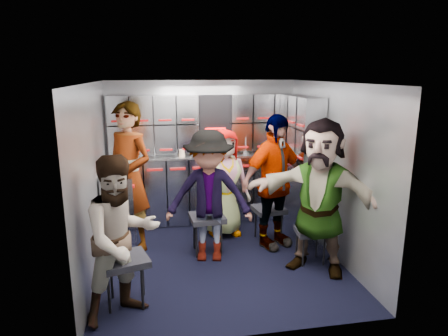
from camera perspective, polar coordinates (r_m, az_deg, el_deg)
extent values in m
plane|color=black|center=(5.00, -0.69, -12.73)|extent=(3.00, 3.00, 0.00)
cube|color=#999EA7|center=(6.08, -3.07, 2.49)|extent=(2.80, 0.04, 2.10)
cube|color=#999EA7|center=(4.62, -18.12, -1.73)|extent=(0.04, 3.00, 2.10)
cube|color=#999EA7|center=(5.05, 15.15, -0.26)|extent=(0.04, 3.00, 2.10)
cube|color=silver|center=(4.49, -0.76, 12.09)|extent=(2.80, 3.00, 0.02)
cube|color=#A7ADB8|center=(6.01, -2.75, -3.09)|extent=(2.68, 0.38, 0.99)
cube|color=#A7ADB8|center=(5.29, -14.63, -5.88)|extent=(0.38, 0.76, 0.99)
cube|color=#B2B4B9|center=(5.88, -2.81, 1.77)|extent=(2.68, 0.42, 0.03)
cube|color=#A7ADB8|center=(5.86, -2.94, 6.44)|extent=(2.68, 0.28, 0.82)
cube|color=#A7ADB8|center=(5.54, 10.94, 5.80)|extent=(0.28, 1.00, 0.82)
cube|color=#A7ADB8|center=(5.67, 10.86, -4.31)|extent=(0.28, 1.20, 1.00)
cube|color=#A20F10|center=(5.72, -2.53, 0.04)|extent=(2.60, 0.02, 0.03)
cube|color=black|center=(4.02, -13.96, -12.72)|extent=(0.51, 0.49, 0.07)
cylinder|color=black|center=(4.04, -16.13, -16.66)|extent=(0.03, 0.03, 0.44)
cylinder|color=black|center=(4.01, -11.59, -16.57)|extent=(0.03, 0.03, 0.44)
cylinder|color=black|center=(4.26, -15.79, -14.90)|extent=(0.03, 0.03, 0.44)
cylinder|color=black|center=(4.24, -11.53, -14.80)|extent=(0.03, 0.03, 0.44)
cube|color=black|center=(4.98, -2.42, -7.11)|extent=(0.44, 0.42, 0.07)
cylinder|color=black|center=(4.93, -3.96, -10.35)|extent=(0.03, 0.03, 0.44)
cylinder|color=black|center=(4.97, -0.41, -10.12)|extent=(0.03, 0.03, 0.44)
cylinder|color=black|center=(5.17, -4.29, -9.19)|extent=(0.03, 0.03, 0.44)
cylinder|color=black|center=(5.21, -0.91, -8.98)|extent=(0.03, 0.03, 0.44)
cube|color=black|center=(5.70, -0.33, -4.46)|extent=(0.46, 0.45, 0.06)
cylinder|color=black|center=(5.64, -1.62, -7.23)|extent=(0.03, 0.03, 0.43)
cylinder|color=black|center=(5.69, 1.40, -7.04)|extent=(0.03, 0.03, 0.43)
cylinder|color=black|center=(5.88, -2.01, -6.35)|extent=(0.03, 0.03, 0.43)
cylinder|color=black|center=(5.92, 0.90, -6.18)|extent=(0.03, 0.03, 0.43)
cube|color=black|center=(5.38, 6.41, -5.89)|extent=(0.44, 0.42, 0.06)
cylinder|color=black|center=(5.31, 5.22, -8.73)|extent=(0.02, 0.02, 0.41)
cylinder|color=black|center=(5.39, 8.20, -8.47)|extent=(0.02, 0.02, 0.41)
cylinder|color=black|center=(5.53, 4.54, -7.79)|extent=(0.02, 0.02, 0.41)
cylinder|color=black|center=(5.61, 7.41, -7.56)|extent=(0.02, 0.02, 0.41)
cube|color=black|center=(4.86, 12.32, -8.86)|extent=(0.39, 0.37, 0.06)
cylinder|color=black|center=(4.81, 11.26, -11.72)|extent=(0.02, 0.02, 0.37)
cylinder|color=black|center=(4.90, 14.11, -11.36)|extent=(0.02, 0.02, 0.37)
cylinder|color=black|center=(4.99, 10.33, -10.68)|extent=(0.02, 0.02, 0.37)
cylinder|color=black|center=(5.08, 13.09, -10.37)|extent=(0.02, 0.02, 0.37)
imported|color=black|center=(5.08, -13.41, -1.37)|extent=(0.81, 0.79, 1.88)
imported|color=black|center=(3.74, -14.39, -9.73)|extent=(0.93, 0.87, 1.53)
imported|color=black|center=(4.70, -2.15, -4.09)|extent=(1.11, 0.77, 1.58)
imported|color=black|center=(5.45, -0.01, -2.12)|extent=(0.81, 0.61, 1.49)
imported|color=black|center=(5.09, 7.11, -2.00)|extent=(1.09, 0.82, 1.72)
imported|color=black|center=(4.55, 13.48, -4.02)|extent=(1.60, 1.39, 1.74)
cylinder|color=white|center=(5.77, -11.82, 2.55)|extent=(0.06, 0.06, 0.23)
cylinder|color=white|center=(5.83, -1.23, 3.10)|extent=(0.07, 0.07, 0.26)
cylinder|color=white|center=(5.91, 3.04, 3.24)|extent=(0.06, 0.06, 0.25)
cylinder|color=#CFB492|center=(5.78, -6.06, 2.16)|extent=(0.09, 0.09, 0.10)
cylinder|color=#CFB492|center=(6.01, 6.35, 2.59)|extent=(0.08, 0.08, 0.10)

